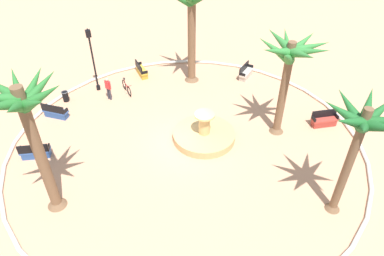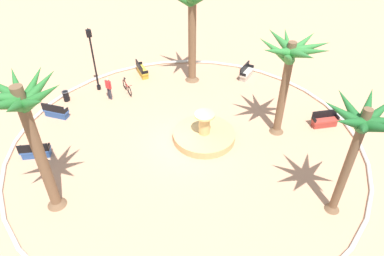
{
  "view_description": "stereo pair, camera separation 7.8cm",
  "coord_description": "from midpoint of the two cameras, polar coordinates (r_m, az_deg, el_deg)",
  "views": [
    {
      "loc": [
        5.83,
        14.58,
        13.33
      ],
      "look_at": [
        -0.32,
        0.01,
        1.0
      ],
      "focal_mm": 33.26,
      "sensor_mm": 36.0,
      "label": 1
    },
    {
      "loc": [
        5.76,
        14.61,
        13.33
      ],
      "look_at": [
        -0.32,
        0.01,
        1.0
      ],
      "focal_mm": 33.26,
      "sensor_mm": 36.0,
      "label": 2
    }
  ],
  "objects": [
    {
      "name": "bench_east",
      "position": [
        24.0,
        -20.88,
        2.39
      ],
      "size": [
        1.55,
        1.41,
        1.0
      ],
      "color": "#335BA8",
      "rests_on": "ground"
    },
    {
      "name": "palm_tree_near_fountain",
      "position": [
        19.54,
        15.53,
        10.36
      ],
      "size": [
        3.9,
        3.95,
        6.02
      ],
      "color": "brown",
      "rests_on": "ground"
    },
    {
      "name": "fountain",
      "position": [
        20.72,
        2.05,
        -1.12
      ],
      "size": [
        3.62,
        3.62,
        1.78
      ],
      "color": "tan",
      "rests_on": "ground"
    },
    {
      "name": "bench_west",
      "position": [
        27.19,
        -7.93,
        9.04
      ],
      "size": [
        0.52,
        1.61,
        1.0
      ],
      "color": "gold",
      "rests_on": "ground"
    },
    {
      "name": "plaza_curb",
      "position": [
        20.53,
        -0.73,
        -2.18
      ],
      "size": [
        20.07,
        20.07,
        0.2
      ],
      "primitive_type": "torus",
      "color": "silver",
      "rests_on": "ground"
    },
    {
      "name": "bench_southwest",
      "position": [
        23.14,
        20.56,
        1.05
      ],
      "size": [
        1.67,
        0.81,
        1.0
      ],
      "color": "#B73D33",
      "rests_on": "ground"
    },
    {
      "name": "ground_plane",
      "position": [
        20.6,
        -0.73,
        -2.39
      ],
      "size": [
        80.0,
        80.0,
        0.0
      ],
      "primitive_type": "plane",
      "color": "tan"
    },
    {
      "name": "bench_southeast",
      "position": [
        26.94,
        8.78,
        8.66
      ],
      "size": [
        1.58,
        1.37,
        1.0
      ],
      "color": "beige",
      "rests_on": "ground"
    },
    {
      "name": "lamppost",
      "position": [
        24.96,
        -15.54,
        11.21
      ],
      "size": [
        0.32,
        0.32,
        4.54
      ],
      "color": "black",
      "rests_on": "ground"
    },
    {
      "name": "bicycle_red_frame",
      "position": [
        25.25,
        -10.29,
        6.44
      ],
      "size": [
        0.44,
        1.72,
        0.94
      ],
      "color": "black",
      "rests_on": "ground"
    },
    {
      "name": "trash_bin",
      "position": [
        25.38,
        -19.48,
        4.91
      ],
      "size": [
        0.46,
        0.46,
        0.73
      ],
      "color": "black",
      "rests_on": "ground"
    },
    {
      "name": "palm_tree_far_side",
      "position": [
        15.33,
        25.65,
        -0.22
      ],
      "size": [
        3.51,
        3.46,
        6.01
      ],
      "color": "brown",
      "rests_on": "ground"
    },
    {
      "name": "palm_tree_by_curb",
      "position": [
        15.2,
        -24.92,
        1.74
      ],
      "size": [
        3.59,
        3.55,
        6.83
      ],
      "color": "brown",
      "rests_on": "ground"
    },
    {
      "name": "person_cyclist_helmet",
      "position": [
        24.46,
        -13.15,
        6.38
      ],
      "size": [
        0.35,
        0.46,
        1.64
      ],
      "color": "#33333D",
      "rests_on": "ground"
    },
    {
      "name": "bench_north",
      "position": [
        21.27,
        -23.7,
        -3.52
      ],
      "size": [
        1.67,
        0.89,
        1.0
      ],
      "color": "#335BA8",
      "rests_on": "ground"
    },
    {
      "name": "palm_tree_mid_plaza",
      "position": [
        24.38,
        0.11,
        17.98
      ],
      "size": [
        4.16,
        4.24,
        6.91
      ],
      "color": "brown",
      "rests_on": "ground"
    }
  ]
}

